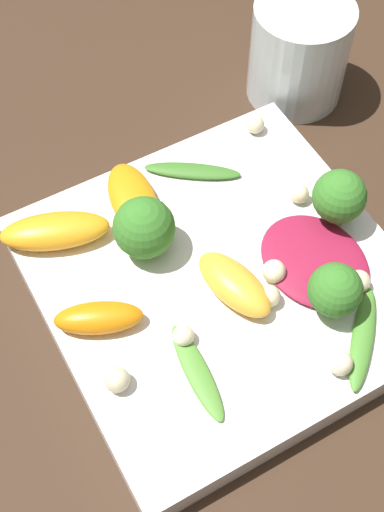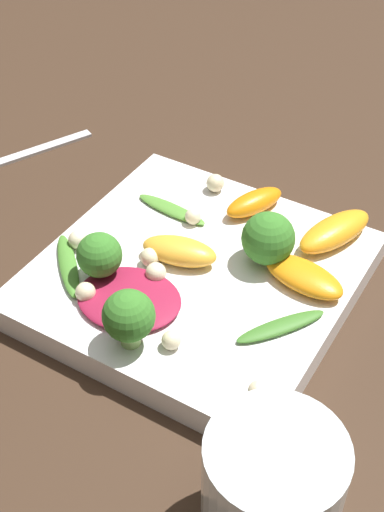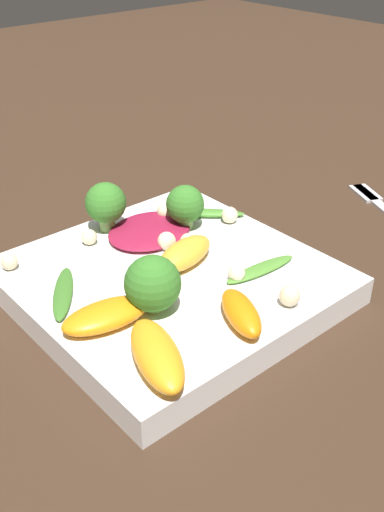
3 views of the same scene
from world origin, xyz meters
name	(u,v)px [view 1 (image 1 of 3)]	position (x,y,z in m)	size (l,w,h in m)	color
ground_plane	(220,292)	(0.00, 0.00, 0.00)	(2.40, 2.40, 0.00)	#382619
plate	(221,283)	(0.00, 0.00, 0.01)	(0.24, 0.24, 0.02)	white
drinking_glass	(299,52)	(-0.14, 0.16, 0.04)	(0.08, 0.08, 0.09)	silver
radicchio_leaf_0	(315,261)	(0.02, 0.06, 0.03)	(0.09, 0.08, 0.01)	maroon
orange_segment_0	(235,284)	(0.02, 0.00, 0.03)	(0.07, 0.04, 0.02)	#FCAD33
orange_segment_1	(99,318)	(-0.01, -0.09, 0.03)	(0.05, 0.06, 0.02)	orange
orange_segment_2	(55,231)	(-0.08, -0.09, 0.04)	(0.06, 0.08, 0.02)	orange
orange_segment_3	(133,199)	(-0.08, -0.03, 0.03)	(0.07, 0.04, 0.02)	orange
broccoli_floret_0	(144,228)	(-0.05, -0.04, 0.05)	(0.04, 0.04, 0.05)	#84AD5B
broccoli_floret_1	(335,291)	(0.06, 0.05, 0.05)	(0.04, 0.04, 0.04)	#84AD5B
broccoli_floret_2	(338,197)	(0.00, 0.09, 0.05)	(0.04, 0.04, 0.05)	#84AD5B
arugula_sprig_0	(363,338)	(0.09, 0.05, 0.03)	(0.07, 0.06, 0.01)	#47842D
arugula_sprig_1	(197,372)	(0.06, -0.05, 0.03)	(0.07, 0.02, 0.00)	#518E33
arugula_sprig_2	(192,171)	(-0.09, 0.03, 0.03)	(0.05, 0.07, 0.01)	#3D7528
macadamia_nut_0	(269,296)	(0.03, 0.02, 0.03)	(0.02, 0.02, 0.02)	beige
macadamia_nut_1	(117,380)	(0.04, -0.10, 0.03)	(0.02, 0.02, 0.02)	beige
macadamia_nut_2	(255,124)	(-0.10, 0.09, 0.03)	(0.01, 0.01, 0.01)	beige
macadamia_nut_3	(299,194)	(-0.03, 0.08, 0.03)	(0.01, 0.01, 0.01)	beige
macadamia_nut_4	(359,281)	(0.05, 0.08, 0.03)	(0.02, 0.02, 0.02)	beige
macadamia_nut_5	(340,363)	(0.10, 0.03, 0.03)	(0.02, 0.02, 0.02)	beige
macadamia_nut_6	(274,271)	(0.02, 0.03, 0.03)	(0.02, 0.02, 0.02)	beige
macadamia_nut_7	(183,335)	(0.03, -0.05, 0.03)	(0.01, 0.01, 0.01)	beige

